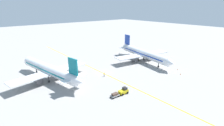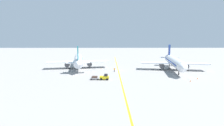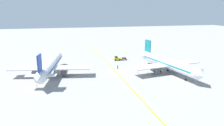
{
  "view_description": "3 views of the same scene",
  "coord_description": "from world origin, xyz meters",
  "px_view_note": "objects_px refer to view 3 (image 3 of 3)",
  "views": [
    {
      "loc": [
        -37.64,
        -51.24,
        25.09
      ],
      "look_at": [
        4.71,
        -0.01,
        3.13
      ],
      "focal_mm": 28.0,
      "sensor_mm": 36.0,
      "label": 1
    },
    {
      "loc": [
        -3.41,
        -73.64,
        13.21
      ],
      "look_at": [
        -2.66,
        0.46,
        3.15
      ],
      "focal_mm": 28.0,
      "sensor_mm": 36.0,
      "label": 2
    },
    {
      "loc": [
        20.12,
        77.67,
        23.42
      ],
      "look_at": [
        1.58,
        0.89,
        3.62
      ],
      "focal_mm": 35.0,
      "sensor_mm": 36.0,
      "label": 3
    }
  ],
  "objects_px": {
    "airplane_adjacent_stand": "(50,66)",
    "traffic_cone_by_wingtip": "(57,62)",
    "airplane_at_gate": "(167,63)",
    "traffic_cone_mid_apron": "(138,72)",
    "ground_crew_worker": "(118,67)",
    "baggage_cart_trailing": "(124,58)",
    "baggage_tug_white": "(117,58)",
    "traffic_cone_far_edge": "(47,64)",
    "traffic_cone_near_nose": "(37,85)"
  },
  "relations": [
    {
      "from": "airplane_adjacent_stand",
      "to": "airplane_at_gate",
      "type": "bearing_deg",
      "value": 171.31
    },
    {
      "from": "traffic_cone_mid_apron",
      "to": "traffic_cone_by_wingtip",
      "type": "height_order",
      "value": "same"
    },
    {
      "from": "baggage_tug_white",
      "to": "traffic_cone_by_wingtip",
      "type": "distance_m",
      "value": 27.21
    },
    {
      "from": "traffic_cone_by_wingtip",
      "to": "traffic_cone_mid_apron",
      "type": "bearing_deg",
      "value": 140.73
    },
    {
      "from": "airplane_at_gate",
      "to": "traffic_cone_far_edge",
      "type": "height_order",
      "value": "airplane_at_gate"
    },
    {
      "from": "traffic_cone_far_edge",
      "to": "traffic_cone_mid_apron",
      "type": "bearing_deg",
      "value": 148.51
    },
    {
      "from": "traffic_cone_by_wingtip",
      "to": "traffic_cone_far_edge",
      "type": "relative_size",
      "value": 1.0
    },
    {
      "from": "baggage_tug_white",
      "to": "traffic_cone_near_nose",
      "type": "height_order",
      "value": "baggage_tug_white"
    },
    {
      "from": "ground_crew_worker",
      "to": "traffic_cone_by_wingtip",
      "type": "xyz_separation_m",
      "value": [
        23.52,
        -17.1,
        -0.63
      ]
    },
    {
      "from": "ground_crew_worker",
      "to": "traffic_cone_by_wingtip",
      "type": "distance_m",
      "value": 29.08
    },
    {
      "from": "airplane_adjacent_stand",
      "to": "traffic_cone_mid_apron",
      "type": "height_order",
      "value": "airplane_adjacent_stand"
    },
    {
      "from": "ground_crew_worker",
      "to": "airplane_adjacent_stand",
      "type": "bearing_deg",
      "value": 7.3
    },
    {
      "from": "baggage_cart_trailing",
      "to": "ground_crew_worker",
      "type": "height_order",
      "value": "ground_crew_worker"
    },
    {
      "from": "airplane_adjacent_stand",
      "to": "ground_crew_worker",
      "type": "bearing_deg",
      "value": -172.7
    },
    {
      "from": "airplane_adjacent_stand",
      "to": "baggage_cart_trailing",
      "type": "xyz_separation_m",
      "value": [
        -32.44,
        -17.43,
        -2.95
      ]
    },
    {
      "from": "airplane_adjacent_stand",
      "to": "traffic_cone_by_wingtip",
      "type": "relative_size",
      "value": 64.44
    },
    {
      "from": "traffic_cone_near_nose",
      "to": "traffic_cone_by_wingtip",
      "type": "xyz_separation_m",
      "value": [
        -6.1,
        -30.18,
        0.0
      ]
    },
    {
      "from": "airplane_at_gate",
      "to": "airplane_adjacent_stand",
      "type": "xyz_separation_m",
      "value": [
        42.01,
        -6.42,
        0.0
      ]
    },
    {
      "from": "ground_crew_worker",
      "to": "traffic_cone_by_wingtip",
      "type": "height_order",
      "value": "ground_crew_worker"
    },
    {
      "from": "airplane_at_gate",
      "to": "ground_crew_worker",
      "type": "distance_m",
      "value": 19.26
    },
    {
      "from": "baggage_cart_trailing",
      "to": "traffic_cone_far_edge",
      "type": "distance_m",
      "value": 34.35
    },
    {
      "from": "airplane_adjacent_stand",
      "to": "traffic_cone_near_nose",
      "type": "xyz_separation_m",
      "value": [
        4.01,
        9.81,
        -3.43
      ]
    },
    {
      "from": "baggage_cart_trailing",
      "to": "traffic_cone_mid_apron",
      "type": "relative_size",
      "value": 4.81
    },
    {
      "from": "baggage_cart_trailing",
      "to": "traffic_cone_mid_apron",
      "type": "distance_m",
      "value": 21.13
    },
    {
      "from": "traffic_cone_near_nose",
      "to": "traffic_cone_by_wingtip",
      "type": "height_order",
      "value": "same"
    },
    {
      "from": "ground_crew_worker",
      "to": "traffic_cone_near_nose",
      "type": "xyz_separation_m",
      "value": [
        29.61,
        13.09,
        -0.63
      ]
    },
    {
      "from": "airplane_at_gate",
      "to": "baggage_tug_white",
      "type": "xyz_separation_m",
      "value": [
        12.87,
        -23.96,
        -2.81
      ]
    },
    {
      "from": "airplane_at_gate",
      "to": "traffic_cone_near_nose",
      "type": "relative_size",
      "value": 64.41
    },
    {
      "from": "traffic_cone_mid_apron",
      "to": "traffic_cone_by_wingtip",
      "type": "bearing_deg",
      "value": -39.27
    },
    {
      "from": "airplane_adjacent_stand",
      "to": "ground_crew_worker",
      "type": "xyz_separation_m",
      "value": [
        -25.61,
        -3.28,
        -2.8
      ]
    },
    {
      "from": "airplane_at_gate",
      "to": "baggage_cart_trailing",
      "type": "distance_m",
      "value": 25.87
    },
    {
      "from": "baggage_tug_white",
      "to": "traffic_cone_near_nose",
      "type": "distance_m",
      "value": 42.98
    },
    {
      "from": "baggage_cart_trailing",
      "to": "ground_crew_worker",
      "type": "relative_size",
      "value": 1.58
    },
    {
      "from": "airplane_at_gate",
      "to": "traffic_cone_by_wingtip",
      "type": "distance_m",
      "value": 48.2
    },
    {
      "from": "traffic_cone_mid_apron",
      "to": "traffic_cone_far_edge",
      "type": "bearing_deg",
      "value": -31.49
    },
    {
      "from": "ground_crew_worker",
      "to": "airplane_at_gate",
      "type": "bearing_deg",
      "value": 149.41
    },
    {
      "from": "traffic_cone_mid_apron",
      "to": "traffic_cone_by_wingtip",
      "type": "xyz_separation_m",
      "value": [
        29.4,
        -24.04,
        0.0
      ]
    },
    {
      "from": "baggage_tug_white",
      "to": "baggage_cart_trailing",
      "type": "relative_size",
      "value": 1.15
    },
    {
      "from": "baggage_tug_white",
      "to": "traffic_cone_by_wingtip",
      "type": "relative_size",
      "value": 5.54
    },
    {
      "from": "baggage_cart_trailing",
      "to": "traffic_cone_near_nose",
      "type": "height_order",
      "value": "baggage_cart_trailing"
    },
    {
      "from": "baggage_tug_white",
      "to": "traffic_cone_far_edge",
      "type": "relative_size",
      "value": 5.54
    },
    {
      "from": "baggage_tug_white",
      "to": "traffic_cone_far_edge",
      "type": "distance_m",
      "value": 31.06
    },
    {
      "from": "airplane_at_gate",
      "to": "traffic_cone_mid_apron",
      "type": "height_order",
      "value": "airplane_at_gate"
    },
    {
      "from": "airplane_at_gate",
      "to": "traffic_cone_far_edge",
      "type": "distance_m",
      "value": 49.78
    },
    {
      "from": "baggage_cart_trailing",
      "to": "traffic_cone_near_nose",
      "type": "relative_size",
      "value": 4.81
    },
    {
      "from": "traffic_cone_mid_apron",
      "to": "traffic_cone_far_edge",
      "type": "relative_size",
      "value": 1.0
    },
    {
      "from": "baggage_cart_trailing",
      "to": "traffic_cone_near_nose",
      "type": "xyz_separation_m",
      "value": [
        36.45,
        27.24,
        -0.49
      ]
    },
    {
      "from": "traffic_cone_mid_apron",
      "to": "traffic_cone_by_wingtip",
      "type": "relative_size",
      "value": 1.0
    },
    {
      "from": "airplane_at_gate",
      "to": "baggage_cart_trailing",
      "type": "height_order",
      "value": "airplane_at_gate"
    },
    {
      "from": "airplane_at_gate",
      "to": "baggage_tug_white",
      "type": "height_order",
      "value": "airplane_at_gate"
    }
  ]
}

